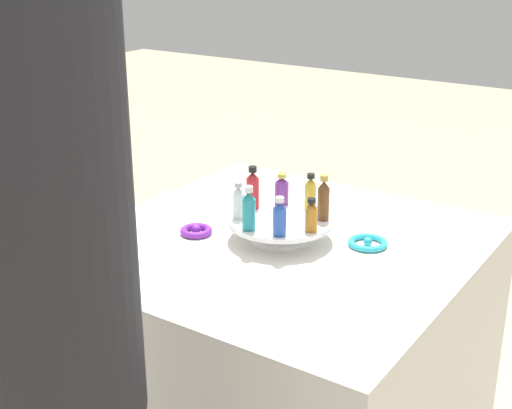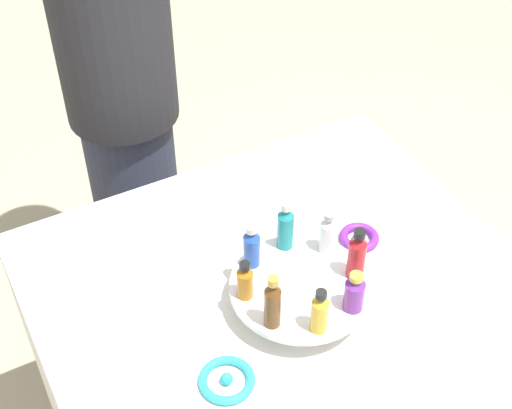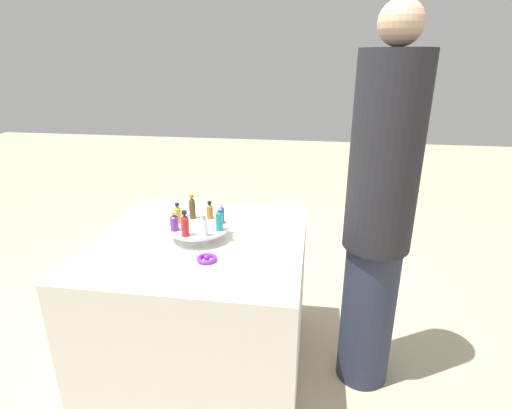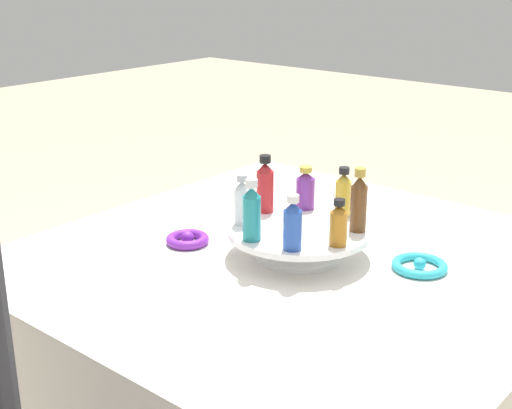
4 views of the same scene
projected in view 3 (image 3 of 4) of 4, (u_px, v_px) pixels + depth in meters
ground_plane at (206, 365)px, 2.08m from camera, size 12.00×12.00×0.00m
party_table at (203, 306)px, 1.96m from camera, size 0.96×0.96×0.73m
display_stand at (199, 230)px, 1.81m from camera, size 0.27×0.27×0.06m
bottle_purple at (174, 222)px, 1.76m from camera, size 0.04×0.04×0.09m
bottle_red at (185, 224)px, 1.70m from camera, size 0.03×0.03×0.11m
bottle_clear at (204, 226)px, 1.70m from camera, size 0.03×0.03×0.10m
bottle_teal at (219, 219)px, 1.75m from camera, size 0.03×0.03×0.11m
bottle_blue at (221, 214)px, 1.83m from camera, size 0.03×0.03×0.10m
bottle_amber at (210, 211)px, 1.89m from camera, size 0.03×0.03×0.08m
bottle_brown at (192, 207)px, 1.88m from camera, size 0.03×0.03×0.12m
bottle_gold at (178, 214)px, 1.83m from camera, size 0.03×0.03×0.10m
ribbon_bow_purple at (207, 259)px, 1.62m from camera, size 0.08×0.08×0.03m
ribbon_bow_teal at (193, 219)px, 2.03m from camera, size 0.10×0.10×0.02m
person_figure at (379, 215)px, 1.73m from camera, size 0.29×0.29×1.72m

